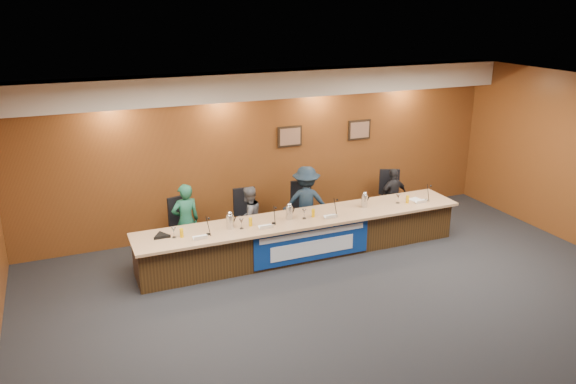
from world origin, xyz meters
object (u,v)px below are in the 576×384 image
at_px(banner, 313,244).
at_px(office_chair_c, 304,212).
at_px(panelist_c, 306,202).
at_px(carafe_left, 230,222).
at_px(carafe_mid, 289,213).
at_px(office_chair_b, 247,221).
at_px(panelist_d, 393,196).
at_px(speakerphone, 161,236).
at_px(panelist_a, 186,221).
at_px(carafe_right, 364,201).
at_px(panelist_b, 249,217).
at_px(dais_body, 303,237).
at_px(office_chair_a, 185,230).
at_px(office_chair_d, 390,199).

xyz_separation_m(banner, office_chair_c, (0.38, 1.23, 0.10)).
bearing_deg(panelist_c, carafe_left, 44.63).
bearing_deg(carafe_mid, office_chair_b, 121.29).
xyz_separation_m(panelist_d, speakerphone, (-4.92, -0.68, 0.18)).
distance_m(panelist_a, carafe_right, 3.33).
distance_m(panelist_c, carafe_right, 1.15).
height_order(panelist_b, office_chair_c, panelist_b).
height_order(office_chair_b, carafe_mid, carafe_mid).
xyz_separation_m(dais_body, office_chair_b, (-0.80, 0.81, 0.13)).
xyz_separation_m(panelist_c, office_chair_c, (-0.00, 0.10, -0.24)).
bearing_deg(carafe_mid, banner, -53.28).
bearing_deg(speakerphone, panelist_d, 7.82).
distance_m(panelist_d, office_chair_b, 3.18).
height_order(office_chair_a, carafe_mid, carafe_mid).
distance_m(panelist_c, speakerphone, 3.00).
xyz_separation_m(carafe_right, speakerphone, (-3.80, 0.05, -0.10)).
relative_size(carafe_right, speakerphone, 0.76).
relative_size(banner, carafe_left, 8.96).
xyz_separation_m(banner, office_chair_d, (2.37, 1.23, 0.10)).
distance_m(office_chair_d, carafe_right, 1.44).
relative_size(office_chair_d, carafe_right, 1.96).
bearing_deg(office_chair_d, speakerphone, -148.10).
distance_m(dais_body, panelist_c, 0.89).
xyz_separation_m(panelist_a, office_chair_b, (1.19, 0.10, -0.22)).
relative_size(panelist_b, carafe_left, 4.86).
bearing_deg(office_chair_b, carafe_right, -16.24).
distance_m(panelist_c, carafe_mid, 1.01).
xyz_separation_m(carafe_left, speakerphone, (-1.16, 0.08, -0.10)).
xyz_separation_m(office_chair_d, carafe_right, (-1.12, -0.82, 0.39)).
xyz_separation_m(panelist_b, carafe_right, (2.06, -0.72, 0.28)).
bearing_deg(office_chair_d, dais_body, -138.20).
xyz_separation_m(carafe_mid, carafe_right, (1.54, 0.02, 0.00)).
bearing_deg(carafe_right, panelist_a, 167.41).
bearing_deg(carafe_right, banner, -162.28).
bearing_deg(panelist_d, panelist_b, -5.53).
bearing_deg(dais_body, banner, -90.00).
bearing_deg(panelist_d, panelist_c, -5.53).
height_order(office_chair_a, office_chair_b, same).
height_order(office_chair_b, carafe_right, carafe_right).
bearing_deg(office_chair_d, office_chair_a, -157.06).
distance_m(dais_body, carafe_right, 1.36).
height_order(dais_body, carafe_left, carafe_left).
bearing_deg(carafe_right, office_chair_a, 165.74).
bearing_deg(office_chair_c, speakerphone, -157.39).
bearing_deg(panelist_c, panelist_a, 21.56).
distance_m(panelist_a, carafe_left, 0.98).
distance_m(office_chair_c, carafe_left, 2.00).
height_order(panelist_c, office_chair_a, panelist_c).
bearing_deg(panelist_b, banner, 101.50).
bearing_deg(speakerphone, panelist_a, 50.43).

